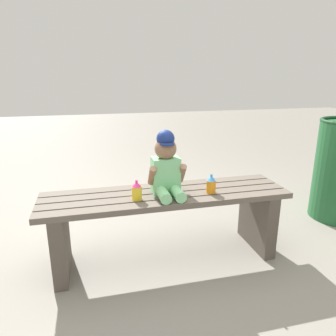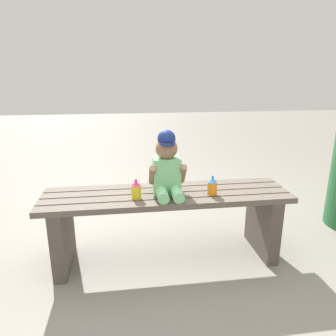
{
  "view_description": "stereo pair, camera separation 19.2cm",
  "coord_description": "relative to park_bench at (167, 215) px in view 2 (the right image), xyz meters",
  "views": [
    {
      "loc": [
        -0.44,
        -1.83,
        1.21
      ],
      "look_at": [
        0.0,
        -0.05,
        0.65
      ],
      "focal_mm": 33.82,
      "sensor_mm": 36.0,
      "label": 1
    },
    {
      "loc": [
        -0.25,
        -1.87,
        1.21
      ],
      "look_at": [
        0.0,
        -0.05,
        0.65
      ],
      "focal_mm": 33.82,
      "sensor_mm": 36.0,
      "label": 2
    }
  ],
  "objects": [
    {
      "name": "child_figure",
      "position": [
        0.0,
        -0.01,
        0.33
      ],
      "size": [
        0.23,
        0.27,
        0.4
      ],
      "color": "#7FCC8C",
      "rests_on": "park_bench"
    },
    {
      "name": "sippy_cup_right",
      "position": [
        0.28,
        -0.07,
        0.21
      ],
      "size": [
        0.06,
        0.06,
        0.12
      ],
      "color": "orange",
      "rests_on": "park_bench"
    },
    {
      "name": "park_bench",
      "position": [
        0.0,
        0.0,
        0.0
      ],
      "size": [
        1.57,
        0.4,
        0.47
      ],
      "color": "#60564C",
      "rests_on": "ground_plane"
    },
    {
      "name": "sippy_cup_left",
      "position": [
        -0.2,
        -0.07,
        0.21
      ],
      "size": [
        0.06,
        0.06,
        0.12
      ],
      "color": "yellow",
      "rests_on": "park_bench"
    },
    {
      "name": "ground_plane",
      "position": [
        0.0,
        -0.0,
        -0.32
      ],
      "size": [
        16.0,
        16.0,
        0.0
      ],
      "primitive_type": "plane",
      "color": "gray"
    }
  ]
}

